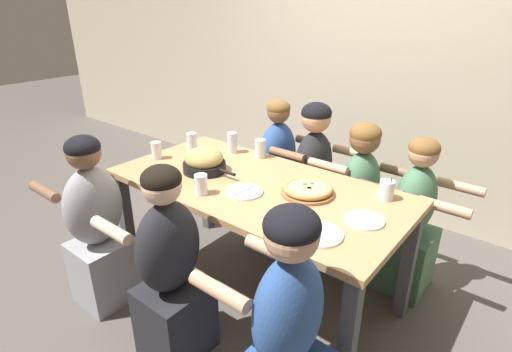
# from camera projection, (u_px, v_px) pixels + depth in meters

# --- Properties ---
(ground_plane) EXTENTS (18.00, 18.00, 0.00)m
(ground_plane) POSITION_uv_depth(u_px,v_px,m) (256.00, 289.00, 2.72)
(ground_plane) COLOR #514C47
(ground_plane) RESTS_ON ground
(restaurant_back_panel) EXTENTS (10.00, 0.06, 3.20)m
(restaurant_back_panel) POSITION_uv_depth(u_px,v_px,m) (383.00, 27.00, 3.25)
(restaurant_back_panel) COLOR beige
(restaurant_back_panel) RESTS_ON ground
(dining_table) EXTENTS (1.81, 0.89, 0.79)m
(dining_table) POSITION_uv_depth(u_px,v_px,m) (256.00, 197.00, 2.44)
(dining_table) COLOR tan
(dining_table) RESTS_ON ground
(pizza_board_main) EXTENTS (0.30, 0.30, 0.05)m
(pizza_board_main) POSITION_uv_depth(u_px,v_px,m) (308.00, 190.00, 2.26)
(pizza_board_main) COLOR #996B42
(pizza_board_main) RESTS_ON dining_table
(skillet_bowl) EXTENTS (0.40, 0.28, 0.16)m
(skillet_bowl) POSITION_uv_depth(u_px,v_px,m) (204.00, 161.00, 2.55)
(skillet_bowl) COLOR black
(skillet_bowl) RESTS_ON dining_table
(empty_plate_a) EXTENTS (0.22, 0.22, 0.02)m
(empty_plate_a) POSITION_uv_depth(u_px,v_px,m) (244.00, 192.00, 2.28)
(empty_plate_a) COLOR white
(empty_plate_a) RESTS_ON dining_table
(empty_plate_b) EXTENTS (0.20, 0.20, 0.02)m
(empty_plate_b) POSITION_uv_depth(u_px,v_px,m) (364.00, 220.00, 1.99)
(empty_plate_b) COLOR white
(empty_plate_b) RESTS_ON dining_table
(empty_plate_c) EXTENTS (0.23, 0.23, 0.02)m
(empty_plate_c) POSITION_uv_depth(u_px,v_px,m) (318.00, 234.00, 1.87)
(empty_plate_c) COLOR white
(empty_plate_c) RESTS_ON dining_table
(cocktail_glass_blue) EXTENTS (0.08, 0.08, 0.14)m
(cocktail_glass_blue) POSITION_uv_depth(u_px,v_px,m) (387.00, 191.00, 2.19)
(cocktail_glass_blue) COLOR silver
(cocktail_glass_blue) RESTS_ON dining_table
(drinking_glass_a) EXTENTS (0.07, 0.07, 0.14)m
(drinking_glass_a) POSITION_uv_depth(u_px,v_px,m) (192.00, 144.00, 2.88)
(drinking_glass_a) COLOR silver
(drinking_glass_a) RESTS_ON dining_table
(drinking_glass_b) EXTENTS (0.08, 0.08, 0.13)m
(drinking_glass_b) POSITION_uv_depth(u_px,v_px,m) (260.00, 149.00, 2.78)
(drinking_glass_b) COLOR silver
(drinking_glass_b) RESTS_ON dining_table
(drinking_glass_c) EXTENTS (0.07, 0.07, 0.12)m
(drinking_glass_c) POSITION_uv_depth(u_px,v_px,m) (201.00, 184.00, 2.25)
(drinking_glass_c) COLOR silver
(drinking_glass_c) RESTS_ON dining_table
(drinking_glass_d) EXTENTS (0.07, 0.07, 0.12)m
(drinking_glass_d) POSITION_uv_depth(u_px,v_px,m) (157.00, 151.00, 2.76)
(drinking_glass_d) COLOR silver
(drinking_glass_d) RESTS_ON dining_table
(drinking_glass_e) EXTENTS (0.07, 0.07, 0.15)m
(drinking_glass_e) POSITION_uv_depth(u_px,v_px,m) (232.00, 144.00, 2.86)
(drinking_glass_e) COLOR silver
(drinking_glass_e) RESTS_ON dining_table
(diner_far_midleft) EXTENTS (0.51, 0.40, 1.14)m
(diner_far_midleft) POSITION_uv_depth(u_px,v_px,m) (277.00, 178.00, 3.17)
(diner_far_midleft) COLOR #2D5193
(diner_far_midleft) RESTS_ON ground
(diner_near_right) EXTENTS (0.51, 0.40, 1.15)m
(diner_near_right) POSITION_uv_depth(u_px,v_px,m) (286.00, 339.00, 1.63)
(diner_near_right) COLOR #2D5193
(diner_near_right) RESTS_ON ground
(diner_far_midright) EXTENTS (0.51, 0.40, 1.09)m
(diner_far_midright) POSITION_uv_depth(u_px,v_px,m) (358.00, 204.00, 2.77)
(diner_far_midright) COLOR #477556
(diner_far_midright) RESTS_ON ground
(diner_far_right) EXTENTS (0.51, 0.40, 1.07)m
(diner_far_right) POSITION_uv_depth(u_px,v_px,m) (411.00, 224.00, 2.57)
(diner_far_right) COLOR #477556
(diner_far_right) RESTS_ON ground
(diner_near_center) EXTENTS (0.51, 0.40, 1.12)m
(diner_near_center) POSITION_uv_depth(u_px,v_px,m) (171.00, 274.00, 2.05)
(diner_near_center) COLOR #232328
(diner_near_center) RESTS_ON ground
(diner_near_left) EXTENTS (0.51, 0.40, 1.12)m
(diner_near_left) POSITION_uv_depth(u_px,v_px,m) (97.00, 230.00, 2.45)
(diner_near_left) COLOR #99999E
(diner_near_left) RESTS_ON ground
(diner_far_center) EXTENTS (0.51, 0.40, 1.16)m
(diner_far_center) POSITION_uv_depth(u_px,v_px,m) (313.00, 185.00, 2.97)
(diner_far_center) COLOR #232328
(diner_far_center) RESTS_ON ground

